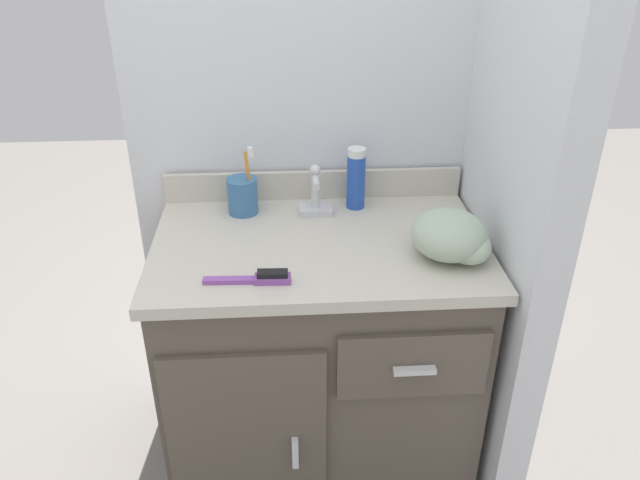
# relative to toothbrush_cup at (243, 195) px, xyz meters

# --- Properties ---
(ground_plane) EXTENTS (6.00, 6.00, 0.00)m
(ground_plane) POSITION_rel_toothbrush_cup_xyz_m (0.20, -0.18, -0.84)
(ground_plane) COLOR slate
(wall_back) EXTENTS (1.02, 0.08, 2.20)m
(wall_back) POSITION_rel_toothbrush_cup_xyz_m (0.20, 0.14, 0.26)
(wall_back) COLOR silver
(wall_back) RESTS_ON ground_plane
(wall_right) EXTENTS (0.08, 0.62, 2.20)m
(wall_right) POSITION_rel_toothbrush_cup_xyz_m (0.67, -0.18, 0.26)
(wall_right) COLOR silver
(wall_right) RESTS_ON ground_plane
(vanity) EXTENTS (0.84, 0.56, 0.79)m
(vanity) POSITION_rel_toothbrush_cup_xyz_m (0.20, -0.19, -0.43)
(vanity) COLOR brown
(vanity) RESTS_ON ground_plane
(backsplash) EXTENTS (0.84, 0.02, 0.08)m
(backsplash) POSITION_rel_toothbrush_cup_xyz_m (0.20, 0.08, -0.01)
(backsplash) COLOR beige
(backsplash) RESTS_ON vanity
(sink_faucet) EXTENTS (0.09, 0.09, 0.14)m
(sink_faucet) POSITION_rel_toothbrush_cup_xyz_m (0.20, -0.02, -0.00)
(sink_faucet) COLOR silver
(sink_faucet) RESTS_ON vanity
(toothbrush_cup) EXTENTS (0.08, 0.08, 0.19)m
(toothbrush_cup) POSITION_rel_toothbrush_cup_xyz_m (0.00, 0.00, 0.00)
(toothbrush_cup) COLOR teal
(toothbrush_cup) RESTS_ON vanity
(shaving_cream_can) EXTENTS (0.05, 0.05, 0.17)m
(shaving_cream_can) POSITION_rel_toothbrush_cup_xyz_m (0.31, 0.01, 0.03)
(shaving_cream_can) COLOR #234CB2
(shaving_cream_can) RESTS_ON vanity
(hairbrush) EXTENTS (0.20, 0.04, 0.03)m
(hairbrush) POSITION_rel_toothbrush_cup_xyz_m (0.05, -0.36, -0.04)
(hairbrush) COLOR purple
(hairbrush) RESTS_ON vanity
(hand_towel) EXTENTS (0.19, 0.19, 0.11)m
(hand_towel) POSITION_rel_toothbrush_cup_xyz_m (0.51, -0.27, 0.00)
(hand_towel) COLOR #A8BCA3
(hand_towel) RESTS_ON vanity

